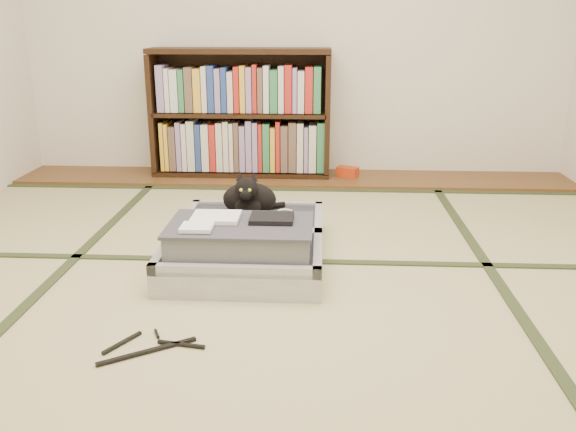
{
  "coord_description": "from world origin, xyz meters",
  "views": [
    {
      "loc": [
        0.2,
        -2.34,
        1.12
      ],
      "look_at": [
        0.05,
        0.35,
        0.25
      ],
      "focal_mm": 38.0,
      "sensor_mm": 36.0,
      "label": 1
    }
  ],
  "objects": [
    {
      "name": "floor",
      "position": [
        0.0,
        0.0,
        0.0
      ],
      "size": [
        4.5,
        4.5,
        0.0
      ],
      "primitive_type": "plane",
      "color": "#BFB87F",
      "rests_on": "ground"
    },
    {
      "name": "wood_strip",
      "position": [
        0.0,
        2.0,
        0.01
      ],
      "size": [
        4.0,
        0.5,
        0.02
      ],
      "primitive_type": "cube",
      "color": "brown",
      "rests_on": "ground"
    },
    {
      "name": "red_item",
      "position": [
        0.39,
        2.03,
        0.06
      ],
      "size": [
        0.17,
        0.14,
        0.07
      ],
      "primitive_type": "cube",
      "rotation": [
        0.0,
        0.0,
        -0.42
      ],
      "color": "#BD320F",
      "rests_on": "wood_strip"
    },
    {
      "name": "tatami_borders",
      "position": [
        0.0,
        0.49,
        0.0
      ],
      "size": [
        4.0,
        4.5,
        0.01
      ],
      "color": "#2D381E",
      "rests_on": "ground"
    },
    {
      "name": "bookcase",
      "position": [
        -0.39,
        2.07,
        0.45
      ],
      "size": [
        1.29,
        0.3,
        0.92
      ],
      "color": "black",
      "rests_on": "wood_strip"
    },
    {
      "name": "suitcase",
      "position": [
        -0.15,
        0.39,
        0.1
      ],
      "size": [
        0.72,
        0.97,
        0.29
      ],
      "color": "silver",
      "rests_on": "floor"
    },
    {
      "name": "cat",
      "position": [
        -0.17,
        0.68,
        0.24
      ],
      "size": [
        0.32,
        0.32,
        0.26
      ],
      "color": "black",
      "rests_on": "suitcase"
    },
    {
      "name": "cable_coil",
      "position": [
        0.01,
        0.71,
        0.15
      ],
      "size": [
        0.1,
        0.1,
        0.02
      ],
      "color": "white",
      "rests_on": "suitcase"
    },
    {
      "name": "hanger",
      "position": [
        -0.4,
        -0.45,
        0.01
      ],
      "size": [
        0.36,
        0.26,
        0.01
      ],
      "color": "black",
      "rests_on": "floor"
    }
  ]
}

